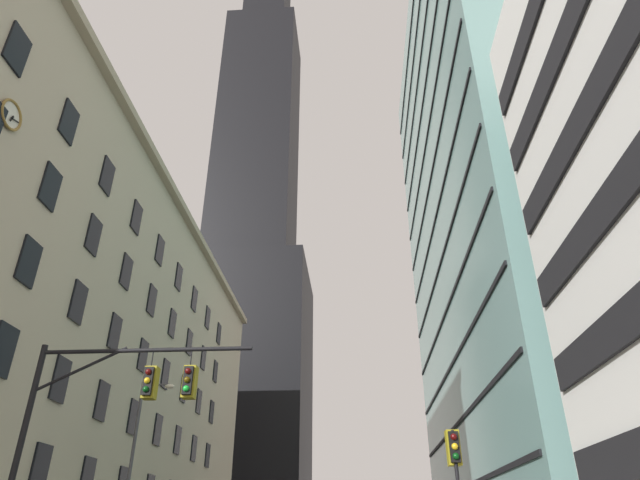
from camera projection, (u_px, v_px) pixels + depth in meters
station_building at (72, 347)px, 40.49m from camera, size 12.85×60.90×27.22m
dark_skyscraper at (255, 190)px, 112.30m from camera, size 22.66×22.66×217.93m
glass_office_midrise at (546, 202)px, 45.52m from camera, size 19.01×35.51×51.76m
traffic_signal_mast at (116, 405)px, 17.34m from camera, size 7.31×0.63×6.77m
traffic_light_near_right at (455, 456)px, 16.68m from camera, size 0.40×0.63×4.00m
street_lamppost at (137, 451)px, 28.38m from camera, size 1.88×0.32×8.56m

